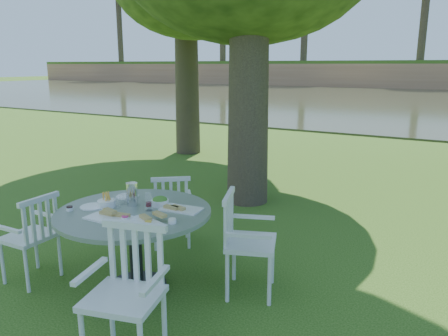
{
  "coord_description": "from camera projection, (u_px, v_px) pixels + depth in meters",
  "views": [
    {
      "loc": [
        2.67,
        -4.39,
        2.11
      ],
      "look_at": [
        0.0,
        0.2,
        0.85
      ],
      "focal_mm": 35.0,
      "sensor_mm": 36.0,
      "label": 1
    }
  ],
  "objects": [
    {
      "name": "ground",
      "position": [
        216.0,
        237.0,
        5.48
      ],
      "size": [
        140.0,
        140.0,
        0.0
      ],
      "primitive_type": "plane",
      "color": "#1F420D",
      "rests_on": "ground"
    },
    {
      "name": "chair_se",
      "position": [
        129.0,
        282.0,
        3.14
      ],
      "size": [
        0.61,
        0.58,
        0.99
      ],
      "rotation": [
        0.0,
        0.0,
        0.26
      ],
      "color": "silver",
      "rests_on": "ground"
    },
    {
      "name": "river",
      "position": [
        426.0,
        103.0,
        24.82
      ],
      "size": [
        100.0,
        28.0,
        0.12
      ],
      "primitive_type": "cube",
      "color": "#30341F",
      "rests_on": "ground"
    },
    {
      "name": "chair_ne",
      "position": [
        241.0,
        235.0,
        4.05
      ],
      "size": [
        0.6,
        0.62,
        0.96
      ],
      "rotation": [
        0.0,
        0.0,
        -4.35
      ],
      "color": "silver",
      "rests_on": "ground"
    },
    {
      "name": "chair_nw",
      "position": [
        171.0,
        205.0,
        5.08
      ],
      "size": [
        0.6,
        0.6,
        0.88
      ],
      "rotation": [
        0.0,
        0.0,
        -2.46
      ],
      "color": "silver",
      "rests_on": "ground"
    },
    {
      "name": "table",
      "position": [
        134.0,
        225.0,
        4.09
      ],
      "size": [
        1.44,
        1.44,
        0.79
      ],
      "color": "black",
      "rests_on": "ground"
    },
    {
      "name": "tableware",
      "position": [
        132.0,
        205.0,
        4.07
      ],
      "size": [
        1.12,
        0.81,
        0.22
      ],
      "color": "white",
      "rests_on": "table"
    },
    {
      "name": "chair_sw",
      "position": [
        35.0,
        232.0,
        4.24
      ],
      "size": [
        0.44,
        0.47,
        0.89
      ],
      "rotation": [
        0.0,
        0.0,
        -1.53
      ],
      "color": "silver",
      "rests_on": "ground"
    }
  ]
}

